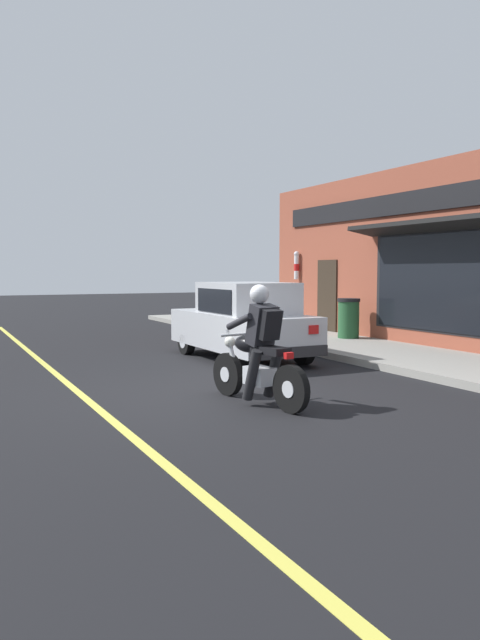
# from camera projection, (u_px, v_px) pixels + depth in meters

# --- Properties ---
(ground_plane) EXTENTS (80.00, 80.00, 0.00)m
(ground_plane) POSITION_uv_depth(u_px,v_px,m) (215.00, 393.00, 9.20)
(ground_plane) COLOR black
(sidewalk_curb) EXTENTS (2.60, 22.00, 0.14)m
(sidewalk_curb) POSITION_uv_depth(u_px,v_px,m) (356.00, 348.00, 14.00)
(sidewalk_curb) COLOR gray
(sidewalk_curb) RESTS_ON ground
(lane_stripe) EXTENTS (0.12, 19.80, 0.01)m
(lane_stripe) POSITION_uv_depth(u_px,v_px,m) (54.00, 372.00, 11.09)
(lane_stripe) COLOR #D1C64C
(lane_stripe) RESTS_ON ground
(storefront_building) EXTENTS (1.25, 11.92, 4.20)m
(storefront_building) POSITION_uv_depth(u_px,v_px,m) (419.00, 257.00, 14.26)
(storefront_building) COLOR brown
(storefront_building) RESTS_ON ground
(motorcycle_with_rider) EXTENTS (0.68, 2.01, 1.62)m
(motorcycle_with_rider) POSITION_uv_depth(u_px,v_px,m) (258.00, 354.00, 8.39)
(motorcycle_with_rider) COLOR black
(motorcycle_with_rider) RESTS_ON ground
(car_hatchback) EXTENTS (1.69, 3.80, 1.57)m
(car_hatchback) POSITION_uv_depth(u_px,v_px,m) (243.00, 322.00, 12.61)
(car_hatchback) COLOR black
(car_hatchback) RESTS_ON ground
(trash_bin) EXTENTS (0.56, 0.56, 0.98)m
(trash_bin) POSITION_uv_depth(u_px,v_px,m) (349.00, 318.00, 15.40)
(trash_bin) COLOR #23512D
(trash_bin) RESTS_ON sidewalk_curb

